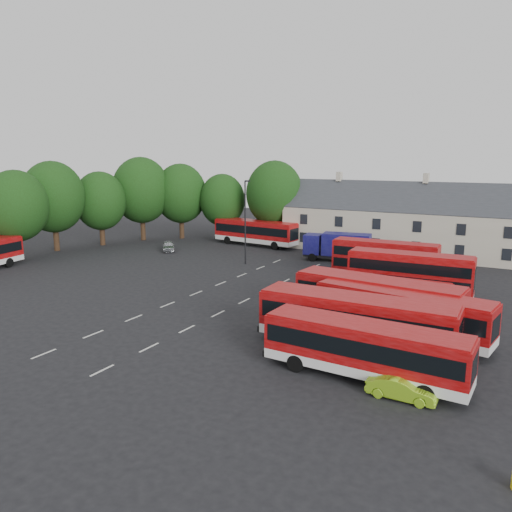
# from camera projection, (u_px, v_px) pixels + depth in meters

# --- Properties ---
(ground) EXTENTS (140.00, 140.00, 0.00)m
(ground) POSITION_uv_depth(u_px,v_px,m) (182.00, 299.00, 42.91)
(ground) COLOR black
(ground) RESTS_ON ground
(lane_markings) EXTENTS (5.15, 33.80, 0.01)m
(lane_markings) POSITION_uv_depth(u_px,v_px,m) (219.00, 297.00, 43.42)
(lane_markings) COLOR beige
(lane_markings) RESTS_ON ground
(treeline) EXTENTS (29.92, 32.59, 12.01)m
(treeline) POSITION_uv_depth(u_px,v_px,m) (146.00, 196.00, 68.10)
(treeline) COLOR black
(treeline) RESTS_ON ground
(terrace_houses) EXTENTS (35.70, 7.13, 10.06)m
(terrace_houses) POSITION_uv_depth(u_px,v_px,m) (423.00, 224.00, 61.12)
(terrace_houses) COLOR beige
(terrace_houses) RESTS_ON ground
(bus_row_a) EXTENTS (11.25, 3.00, 3.16)m
(bus_row_a) POSITION_uv_depth(u_px,v_px,m) (364.00, 346.00, 27.13)
(bus_row_a) COLOR silver
(bus_row_a) RESTS_ON ground
(bus_row_b) EXTENTS (12.31, 3.06, 3.47)m
(bus_row_b) POSITION_uv_depth(u_px,v_px,m) (356.00, 318.00, 31.24)
(bus_row_b) COLOR silver
(bus_row_b) RESTS_ON ground
(bus_row_c) EXTENTS (11.91, 4.35, 3.29)m
(bus_row_c) POSITION_uv_depth(u_px,v_px,m) (402.00, 310.00, 33.21)
(bus_row_c) COLOR silver
(bus_row_c) RESTS_ON ground
(bus_row_d) EXTENTS (12.29, 3.95, 3.42)m
(bus_row_d) POSITION_uv_depth(u_px,v_px,m) (377.00, 297.00, 36.06)
(bus_row_d) COLOR silver
(bus_row_d) RESTS_ON ground
(bus_row_e) EXTENTS (9.80, 2.42, 2.76)m
(bus_row_e) POSITION_uv_depth(u_px,v_px,m) (385.00, 292.00, 38.73)
(bus_row_e) COLOR silver
(bus_row_e) RESTS_ON ground
(bus_dd_south) EXTENTS (10.17, 2.73, 4.13)m
(bus_dd_south) POSITION_uv_depth(u_px,v_px,m) (410.00, 274.00, 41.84)
(bus_dd_south) COLOR silver
(bus_dd_south) RESTS_ON ground
(bus_dd_north) EXTENTS (9.94, 2.52, 4.05)m
(bus_dd_north) POSITION_uv_depth(u_px,v_px,m) (385.00, 259.00, 47.96)
(bus_dd_north) COLOR silver
(bus_dd_north) RESTS_ON ground
(bus_north) EXTENTS (12.40, 3.96, 3.45)m
(bus_north) POSITION_uv_depth(u_px,v_px,m) (256.00, 231.00, 68.21)
(bus_north) COLOR silver
(bus_north) RESTS_ON ground
(box_truck) EXTENTS (7.85, 3.52, 3.31)m
(box_truck) POSITION_uv_depth(u_px,v_px,m) (338.00, 246.00, 57.94)
(box_truck) COLOR black
(box_truck) RESTS_ON ground
(silver_car) EXTENTS (3.55, 3.88, 1.28)m
(silver_car) POSITION_uv_depth(u_px,v_px,m) (169.00, 246.00, 64.56)
(silver_car) COLOR #A7AAAF
(silver_car) RESTS_ON ground
(lime_car) EXTENTS (3.49, 1.22, 1.15)m
(lime_car) POSITION_uv_depth(u_px,v_px,m) (402.00, 388.00, 25.10)
(lime_car) COLOR #8CC61E
(lime_car) RESTS_ON ground
(lamppost) EXTENTS (0.66, 0.32, 9.46)m
(lamppost) POSITION_uv_depth(u_px,v_px,m) (245.00, 220.00, 55.82)
(lamppost) COLOR black
(lamppost) RESTS_ON ground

